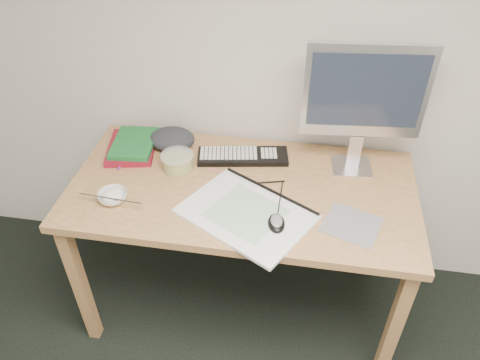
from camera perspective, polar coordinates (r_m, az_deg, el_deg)
The scene contains 18 objects.
desk at distance 1.95m, azimuth 0.25°, elevation -2.65°, with size 1.40×0.70×0.75m.
mousepad at distance 1.78m, azimuth 13.47°, elevation -5.29°, with size 0.20×0.18×0.00m, color slate.
sketchpad at distance 1.76m, azimuth 0.76°, elevation -4.17°, with size 0.46×0.33×0.01m, color white.
keyboard at distance 2.04m, azimuth 0.35°, elevation 2.91°, with size 0.39×0.12×0.02m, color black.
monitor at distance 1.87m, azimuth 14.97°, elevation 9.97°, with size 0.47×0.16×0.55m.
mouse at distance 1.71m, azimuth 4.47°, elevation -5.01°, with size 0.06×0.10×0.03m, color black.
rice_bowl at distance 1.88m, azimuth -15.25°, elevation -1.99°, with size 0.12×0.12×0.04m, color white.
chopsticks at distance 1.85m, azimuth -15.60°, elevation -2.17°, with size 0.02×0.02×0.25m, color silver.
fruit_tub at distance 1.99m, azimuth -7.61°, elevation 2.22°, with size 0.14×0.14×0.07m, color #DECD4E.
book_red at distance 2.15m, azimuth -13.05°, elevation 3.91°, with size 0.20×0.27×0.03m, color maroon.
book_green at distance 2.13m, azimuth -12.80°, elevation 4.41°, with size 0.18×0.24×0.02m, color #19652C.
cloth_lump at distance 2.13m, azimuth -8.30°, elevation 4.97°, with size 0.17×0.14×0.07m, color #23242A.
pencil_pink at distance 1.96m, azimuth -1.69°, elevation 0.79°, with size 0.01×0.01×0.16m, color pink.
pencil_tan at distance 1.92m, azimuth 0.48°, elevation -0.13°, with size 0.01×0.01×0.19m, color tan.
pencil_black at distance 1.91m, azimuth 2.93°, elevation -0.31°, with size 0.01×0.01×0.17m, color black.
marker_blue at distance 2.11m, azimuth -13.93°, elevation 2.77°, with size 0.01×0.01×0.14m, color #1F48AB.
marker_orange at distance 2.12m, azimuth -12.98°, elevation 3.20°, with size 0.01×0.01×0.13m, color #DB5119.
marker_purple at distance 2.08m, azimuth -14.15°, elevation 2.21°, with size 0.01×0.01×0.12m, color purple.
Camera 1 is at (0.14, -0.01, 1.96)m, focal length 35.00 mm.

